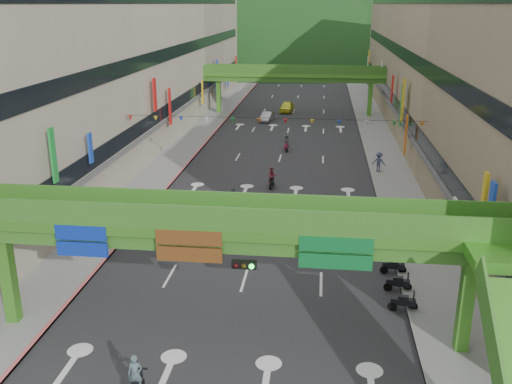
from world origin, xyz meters
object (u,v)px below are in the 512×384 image
(scooter_rider_mid, at_px, (272,177))
(pedestrian_red, at_px, (402,235))
(scooter_rider_near, at_px, (136,379))
(car_silver, at_px, (267,117))
(overpass_near, at_px, (244,244))
(car_yellow, at_px, (287,107))

(scooter_rider_mid, distance_m, pedestrian_red, 15.15)
(scooter_rider_mid, height_order, pedestrian_red, scooter_rider_mid)
(scooter_rider_near, relative_size, scooter_rider_mid, 1.08)
(car_silver, distance_m, pedestrian_red, 43.48)
(scooter_rider_near, bearing_deg, scooter_rider_mid, 84.03)
(overpass_near, relative_size, scooter_rider_near, 13.88)
(car_yellow, bearing_deg, pedestrian_red, -72.55)
(scooter_rider_near, distance_m, car_yellow, 66.18)
(overpass_near, height_order, car_yellow, overpass_near)
(overpass_near, distance_m, scooter_rider_mid, 24.84)
(car_yellow, bearing_deg, scooter_rider_mid, -83.39)
(car_silver, bearing_deg, pedestrian_red, -66.18)
(overpass_near, height_order, scooter_rider_mid, overpass_near)
(scooter_rider_mid, bearing_deg, car_yellow, 91.65)
(overpass_near, height_order, pedestrian_red, overpass_near)
(car_silver, bearing_deg, scooter_rider_near, -83.41)
(overpass_near, relative_size, car_yellow, 6.20)
(overpass_near, distance_m, scooter_rider_near, 7.26)
(scooter_rider_near, xyz_separation_m, car_yellow, (1.94, 66.15, -0.17))
(overpass_near, xyz_separation_m, car_silver, (-4.24, 54.34, -4.57))
(scooter_rider_mid, relative_size, car_yellow, 0.42)
(overpass_near, relative_size, car_silver, 7.27)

